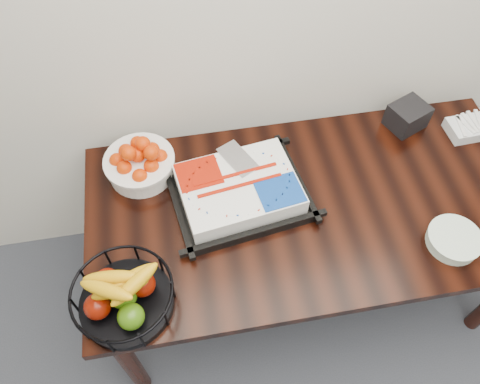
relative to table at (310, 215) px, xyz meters
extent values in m
cube|color=black|center=(0.00, 0.00, 0.07)|extent=(1.80, 0.90, 0.04)
cylinder|color=black|center=(-0.82, -0.37, -0.31)|extent=(0.07, 0.07, 0.71)
cylinder|color=black|center=(-0.82, 0.37, -0.31)|extent=(0.07, 0.07, 0.71)
cylinder|color=black|center=(0.82, 0.37, -0.31)|extent=(0.07, 0.07, 0.71)
cube|color=black|center=(-0.29, 0.08, 0.10)|extent=(0.57, 0.48, 0.02)
cube|color=white|center=(-0.29, 0.08, 0.15)|extent=(0.49, 0.40, 0.08)
cube|color=#A01303|center=(-0.42, 0.17, 0.19)|extent=(0.19, 0.17, 0.00)
cube|color=navy|center=(-0.15, -0.01, 0.19)|extent=(0.19, 0.17, 0.00)
cube|color=silver|center=(-0.25, 0.19, 0.19)|extent=(0.16, 0.20, 0.00)
cylinder|color=white|center=(-0.66, 0.28, 0.13)|extent=(0.27, 0.27, 0.09)
cylinder|color=white|center=(-0.66, 0.28, 0.17)|extent=(0.29, 0.29, 0.01)
cylinder|color=black|center=(-0.74, -0.29, 0.10)|extent=(0.32, 0.32, 0.03)
torus|color=black|center=(-0.74, -0.29, 0.20)|extent=(0.34, 0.34, 0.01)
cylinder|color=white|center=(0.47, -0.26, 0.11)|extent=(0.19, 0.19, 0.04)
cylinder|color=white|center=(0.47, -0.26, 0.13)|extent=(0.20, 0.20, 0.01)
cube|color=silver|center=(0.78, 0.25, 0.11)|extent=(0.21, 0.14, 0.05)
cube|color=black|center=(0.52, 0.34, 0.14)|extent=(0.20, 0.18, 0.11)
camera|label=1|loc=(-0.47, -0.97, 1.64)|focal=35.00mm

